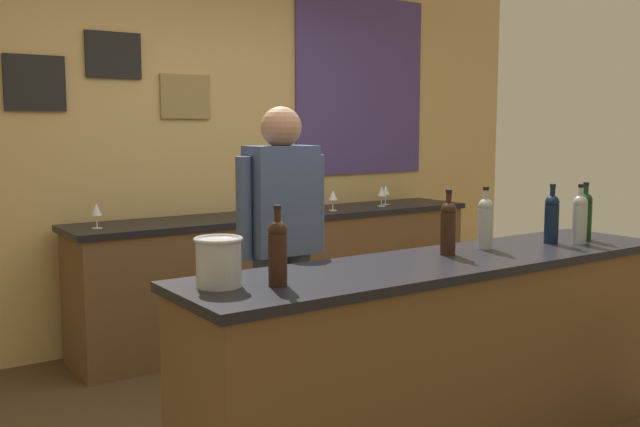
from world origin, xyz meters
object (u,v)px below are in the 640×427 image
(wine_bottle_d, at_px, (552,217))
(wine_glass_c, at_px, (333,196))
(wine_bottle_e, at_px, (580,217))
(wine_bottle_f, at_px, (585,214))
(wine_glass_a, at_px, (96,211))
(wine_bottle_a, at_px, (278,250))
(wine_glass_b, at_px, (307,196))
(wine_glass_e, at_px, (385,191))
(wine_bottle_b, at_px, (448,226))
(wine_glass_d, at_px, (382,192))
(bartender, at_px, (282,239))
(ice_bucket, at_px, (219,261))
(wine_bottle_c, at_px, (485,221))

(wine_bottle_d, distance_m, wine_glass_c, 1.95)
(wine_bottle_e, xyz_separation_m, wine_glass_c, (-0.10, 2.03, -0.05))
(wine_bottle_f, bearing_deg, wine_glass_a, 133.98)
(wine_bottle_a, bearing_deg, wine_glass_b, 54.11)
(wine_glass_b, distance_m, wine_glass_c, 0.19)
(wine_bottle_d, height_order, wine_glass_e, wine_bottle_d)
(wine_bottle_b, bearing_deg, wine_bottle_e, -10.57)
(wine_bottle_d, relative_size, wine_bottle_e, 1.00)
(wine_glass_b, bearing_deg, wine_glass_c, -26.89)
(wine_glass_e, bearing_deg, wine_bottle_a, -137.19)
(wine_bottle_a, height_order, wine_glass_a, wine_bottle_a)
(wine_bottle_b, xyz_separation_m, wine_glass_c, (0.69, 1.89, -0.05))
(wine_bottle_f, distance_m, wine_glass_d, 2.02)
(bartender, relative_size, wine_glass_d, 10.45)
(ice_bucket, height_order, wine_glass_e, ice_bucket)
(wine_bottle_b, xyz_separation_m, wine_bottle_f, (0.92, -0.08, 0.00))
(wine_glass_b, bearing_deg, ice_bucket, -130.72)
(wine_glass_a, height_order, wine_glass_c, same)
(wine_bottle_a, relative_size, wine_glass_b, 1.97)
(wine_bottle_a, xyz_separation_m, wine_bottle_d, (1.67, 0.05, 0.00))
(wine_bottle_c, height_order, wine_glass_e, wine_bottle_c)
(wine_glass_b, bearing_deg, wine_bottle_d, -85.46)
(wine_glass_a, bearing_deg, wine_bottle_a, -88.71)
(wine_glass_c, distance_m, wine_glass_e, 0.60)
(wine_bottle_e, relative_size, wine_bottle_f, 1.00)
(ice_bucket, xyz_separation_m, wine_glass_e, (2.46, 1.99, -0.01))
(wine_bottle_a, bearing_deg, wine_bottle_b, 6.41)
(wine_bottle_d, bearing_deg, wine_glass_c, 89.70)
(bartender, xyz_separation_m, wine_glass_b, (0.96, 1.22, 0.07))
(wine_bottle_f, relative_size, wine_glass_d, 1.97)
(bartender, relative_size, wine_bottle_f, 5.29)
(wine_glass_c, bearing_deg, wine_glass_d, 3.25)
(wine_glass_a, bearing_deg, wine_bottle_e, -48.83)
(bartender, xyz_separation_m, wine_glass_a, (-0.59, 1.19, 0.07))
(wine_bottle_f, height_order, wine_glass_a, wine_bottle_f)
(wine_bottle_e, relative_size, wine_glass_b, 1.97)
(wine_glass_c, bearing_deg, ice_bucket, -134.75)
(wine_glass_c, bearing_deg, wine_bottle_a, -130.06)
(wine_bottle_f, relative_size, ice_bucket, 1.63)
(wine_bottle_c, xyz_separation_m, wine_glass_c, (0.42, 1.87, -0.05))
(wine_bottle_c, distance_m, wine_bottle_f, 0.66)
(wine_glass_b, relative_size, wine_glass_d, 1.00)
(bartender, height_order, wine_bottle_b, bartender)
(ice_bucket, relative_size, wine_glass_c, 1.21)
(ice_bucket, xyz_separation_m, wine_glass_c, (1.87, 1.89, -0.01))
(wine_bottle_f, bearing_deg, wine_bottle_e, -154.43)
(wine_glass_b, distance_m, wine_glass_d, 0.66)
(wine_bottle_b, relative_size, wine_bottle_d, 1.00)
(wine_bottle_f, distance_m, ice_bucket, 2.10)
(wine_bottle_d, bearing_deg, wine_bottle_e, -37.91)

